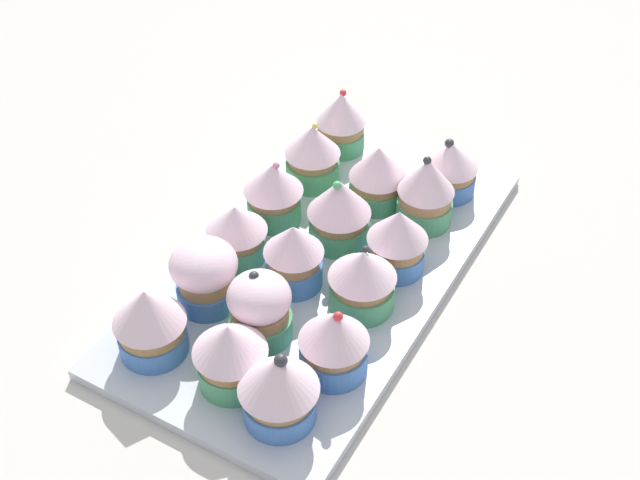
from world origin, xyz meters
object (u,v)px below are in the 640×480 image
Objects in this scene: cupcake_13 at (397,239)px; cupcake_7 at (339,210)px; cupcake_11 at (451,168)px; baking_tray at (320,266)px; cupcake_1 at (313,154)px; cupcake_8 at (294,254)px; cupcake_12 at (426,191)px; cupcake_4 at (205,274)px; cupcake_9 at (258,307)px; cupcake_6 at (378,175)px; cupcake_15 at (334,341)px; cupcake_5 at (149,320)px; cupcake_0 at (341,121)px; cupcake_2 at (273,191)px; cupcake_3 at (237,231)px; cupcake_14 at (362,279)px; cupcake_10 at (230,353)px; cupcake_16 at (279,387)px.

cupcake_7 is at bearing -96.62° from cupcake_13.
baking_tray is at bearing -21.58° from cupcake_11.
cupcake_1 is 9.99cm from cupcake_7.
cupcake_8 is 0.88× the size of cupcake_12.
cupcake_4 is 24.42cm from cupcake_12.
baking_tray is 11.57cm from cupcake_9.
baking_tray is 5.58× the size of cupcake_12.
cupcake_6 is (-21.20, 7.13, -0.16)cm from cupcake_4.
cupcake_12 is (-20.79, 12.82, 0.27)cm from cupcake_4.
cupcake_15 is (0.20, 7.84, 0.09)cm from cupcake_9.
cupcake_12 is at bearing 85.82° from cupcake_6.
cupcake_5 is at bearing -6.48° from cupcake_4.
cupcake_0 is 1.04× the size of cupcake_8.
cupcake_0 reaches higher than cupcake_8.
cupcake_15 is (7.38, 8.42, -0.15)cm from cupcake_8.
cupcake_4 is (9.97, -6.56, 4.33)cm from baking_tray.
cupcake_13 is at bearing 88.74° from cupcake_2.
cupcake_12 is at bearing 135.65° from cupcake_3.
cupcake_14 is at bearing -5.45° from cupcake_13.
cupcake_6 is at bearing -162.36° from cupcake_15.
cupcake_2 reaches higher than baking_tray.
cupcake_12 reaches higher than baking_tray.
cupcake_11 is at bearing 85.41° from cupcake_0.
baking_tray is at bearing 146.66° from cupcake_4.
cupcake_3 is at bearing -117.08° from cupcake_15.
cupcake_6 is at bearing -158.39° from cupcake_14.
cupcake_0 reaches higher than baking_tray.
cupcake_2 is 1.00× the size of cupcake_15.
cupcake_3 is 13.75cm from cupcake_14.
cupcake_4 is 18.68cm from cupcake_13.
cupcake_1 is 14.16cm from cupcake_3.
cupcake_8 is at bearing 86.85° from cupcake_3.
cupcake_12 reaches higher than cupcake_13.
cupcake_7 reaches higher than cupcake_8.
cupcake_7 reaches higher than cupcake_10.
baking_tray is 19.28cm from cupcake_16.
cupcake_11 is at bearing 131.83° from cupcake_6.
cupcake_0 is 1.03× the size of cupcake_2.
cupcake_0 reaches higher than cupcake_10.
cupcake_1 is 27.98cm from cupcake_5.
cupcake_13 is at bearing 174.55° from cupcake_14.
cupcake_0 is at bearing -146.79° from cupcake_14.
cupcake_4 is 9.88cm from cupcake_10.
cupcake_9 is 22.59cm from cupcake_12.
cupcake_2 is 21.58cm from cupcake_10.
cupcake_4 is (13.34, 0.84, 0.03)cm from cupcake_2.
cupcake_3 is 17.02cm from cupcake_15.
cupcake_8 is (21.37, 6.61, 0.04)cm from cupcake_0.
cupcake_8 is at bearing -175.36° from cupcake_9.
cupcake_14 is at bearing 63.69° from baking_tray.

